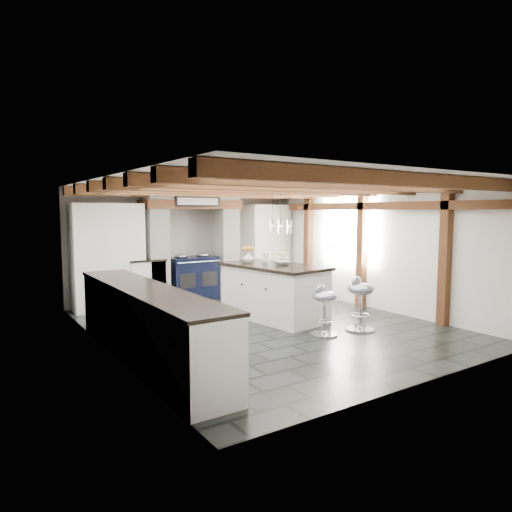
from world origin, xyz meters
TOP-DOWN VIEW (x-y plane):
  - ground at (0.00, 0.00)m, footprint 6.00×6.00m
  - room_shell at (-0.61, 1.42)m, footprint 6.00×6.03m
  - range_cooker at (0.00, 2.68)m, footprint 1.00×0.63m
  - kitchen_island at (0.41, 0.32)m, footprint 1.24×2.02m
  - bar_stool_near at (1.07, -1.07)m, footprint 0.53×0.53m
  - bar_stool_far at (0.41, -0.97)m, footprint 0.48×0.48m

SIDE VIEW (x-z plane):
  - ground at x=0.00m, z-range 0.00..0.00m
  - range_cooker at x=0.00m, z-range -0.03..0.96m
  - bar_stool_far at x=0.41m, z-range 0.09..0.85m
  - kitchen_island at x=0.41m, z-range -0.15..1.11m
  - bar_stool_near at x=1.07m, z-range 0.10..0.94m
  - room_shell at x=-0.61m, z-range -1.93..4.07m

